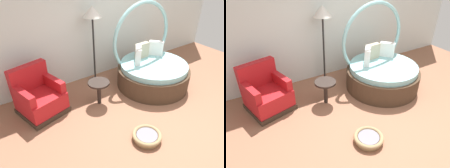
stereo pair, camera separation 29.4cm
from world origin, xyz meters
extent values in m
cube|color=#936047|center=(0.00, 0.00, -0.01)|extent=(8.00, 8.00, 0.02)
cube|color=silver|center=(0.00, 2.42, 1.48)|extent=(8.00, 0.12, 2.96)
cylinder|color=#473323|center=(0.72, 1.13, 0.23)|extent=(1.66, 1.66, 0.46)
cylinder|color=#8CC6CC|center=(0.72, 1.13, 0.52)|extent=(1.53, 1.53, 0.12)
torus|color=#8CC6CC|center=(0.72, 1.59, 1.06)|extent=(1.66, 0.08, 1.66)
cube|color=white|center=(1.09, 1.46, 0.75)|extent=(0.32, 0.34, 0.34)
cube|color=#BCB293|center=(0.70, 1.54, 0.76)|extent=(0.36, 0.14, 0.36)
cube|color=white|center=(0.43, 1.37, 0.77)|extent=(0.33, 0.36, 0.37)
cube|color=#38281E|center=(-1.79, 1.63, 0.05)|extent=(0.97, 0.97, 0.10)
cube|color=red|center=(-1.79, 1.63, 0.27)|extent=(0.92, 0.92, 0.34)
cube|color=red|center=(-1.87, 1.93, 0.69)|extent=(0.78, 0.34, 0.50)
cube|color=red|center=(-2.10, 1.55, 0.55)|extent=(0.28, 0.69, 0.22)
cube|color=red|center=(-1.48, 1.71, 0.55)|extent=(0.28, 0.69, 0.22)
cylinder|color=#9E7F56|center=(-0.60, -0.11, 0.03)|extent=(0.44, 0.44, 0.06)
torus|color=#9E7F56|center=(-0.60, -0.11, 0.10)|extent=(0.51, 0.51, 0.07)
cylinder|color=slate|center=(-0.60, -0.11, 0.08)|extent=(0.36, 0.36, 0.05)
cylinder|color=#2D231E|center=(-0.71, 1.24, 0.24)|extent=(0.08, 0.08, 0.48)
cylinder|color=#2D231E|center=(-0.71, 1.24, 0.50)|extent=(0.44, 0.44, 0.04)
cylinder|color=black|center=(-0.31, 2.06, 0.01)|extent=(0.32, 0.32, 0.03)
cylinder|color=black|center=(-0.31, 2.06, 0.81)|extent=(0.04, 0.04, 1.55)
cone|color=silver|center=(-0.31, 2.06, 1.70)|extent=(0.40, 0.40, 0.24)
camera|label=1|loc=(-2.58, -1.92, 2.75)|focal=34.15mm
camera|label=2|loc=(-2.33, -2.07, 2.75)|focal=34.15mm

